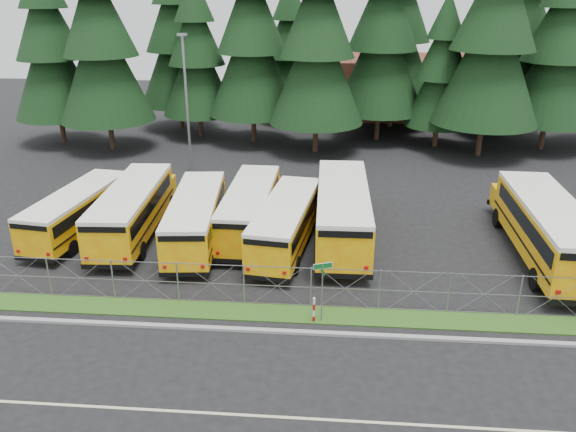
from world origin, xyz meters
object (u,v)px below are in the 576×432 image
Objects in this scene: striped_bollard at (314,310)px; light_standard at (187,99)px; bus_5 at (342,212)px; bus_east at (544,230)px; bus_2 at (197,219)px; bus_4 at (287,224)px; bus_0 at (81,212)px; bus_3 at (251,210)px; street_sign at (322,280)px; bus_1 at (134,211)px.

striped_bollard is 0.12× the size of light_standard.
bus_5 is 0.99× the size of bus_east.
bus_2 is at bearing 179.79° from bus_east.
light_standard is at bearing 150.53° from bus_east.
bus_0 is at bearing -176.75° from bus_4.
street_sign is (4.31, -9.10, 0.65)m from bus_3.
bus_3 is 15.81m from bus_east.
street_sign reaches higher than striped_bollard.
bus_0 is 0.96× the size of bus_4.
bus_2 is at bearing -174.89° from bus_4.
bus_east is (15.67, -2.11, 0.23)m from bus_3.
bus_0 is 6.96m from bus_2.
bus_1 is 1.08× the size of bus_4.
street_sign is at bearing -66.74° from bus_4.
bus_1 reaches higher than bus_3.
striped_bollard is 23.13m from light_standard.
bus_1 is 3.96× the size of street_sign.
bus_0 is 3.52× the size of street_sign.
bus_0 is at bearing 149.65° from street_sign.
bus_5 is (14.95, 0.35, 0.29)m from bus_0.
bus_2 is (3.77, -0.70, -0.07)m from bus_1.
bus_3 is at bearing 173.66° from bus_5.
bus_east reaches higher than bus_2.
bus_1 is at bearing -178.86° from bus_5.
bus_2 is at bearing 1.82° from bus_0.
bus_east is 10.21× the size of striped_bollard.
striped_bollard is (10.54, -8.31, -0.86)m from bus_1.
bus_1 is at bearing -171.21° from bus_3.
bus_5 is at bearing -4.63° from bus_3.
bus_3 reaches higher than bus_0.
bus_3 is 0.86× the size of bus_east.
street_sign is at bearing -62.39° from light_standard.
light_standard reaches higher than bus_1.
bus_2 is 0.86× the size of bus_east.
bus_3 is at bearing 113.43° from striped_bollard.
bus_east reaches higher than bus_5.
bus_0 is 0.98× the size of light_standard.
bus_0 is 0.81× the size of bus_east.
bus_3 is (2.79, 1.57, -0.00)m from bus_2.
street_sign is (14.02, -8.21, 0.74)m from bus_0.
street_sign is 1.47m from striped_bollard.
street_sign reaches higher than bus_3.
bus_0 is 12.00m from bus_4.
light_standard is (3.52, 11.88, 4.20)m from bus_0.
bus_2 is 1.00× the size of bus_3.
bus_5 is 8.62m from street_sign.
bus_3 reaches higher than striped_bollard.
bus_3 is at bearing -60.59° from light_standard.
bus_5 is at bearing 8.78° from bus_0.
bus_5 reaches higher than bus_4.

